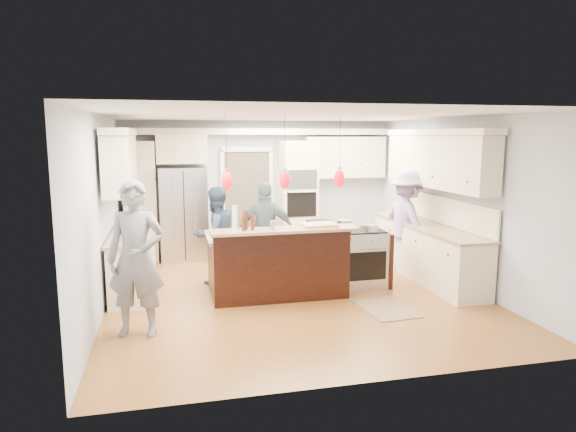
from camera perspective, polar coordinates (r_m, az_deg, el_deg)
name	(u,v)px	position (r m, az deg, el deg)	size (l,w,h in m)	color
ground_plane	(293,293)	(8.03, 0.58, -8.52)	(6.00, 6.00, 0.00)	#A16F2C
room_shell	(293,175)	(7.68, 0.60, 4.53)	(5.54, 6.04, 2.72)	#B2BCC6
refrigerator	(184,214)	(10.19, -11.51, 0.27)	(0.90, 0.70, 1.80)	#B7B7BC
oven_column	(298,197)	(10.50, 1.09, 2.09)	(0.72, 0.69, 2.30)	beige
back_upper_cabinets	(224,173)	(10.28, -7.17, 4.78)	(5.30, 0.61, 2.54)	beige
right_counter_run	(430,217)	(8.94, 15.52, -0.09)	(0.64, 3.10, 2.51)	beige
left_cabinets	(129,223)	(8.37, -17.27, -0.77)	(0.64, 2.30, 2.51)	beige
kitchen_island	(277,262)	(7.91, -1.27, -5.13)	(2.10, 1.46, 1.12)	black
island_range	(361,258)	(8.38, 8.09, -4.61)	(0.82, 0.71, 0.92)	#B7B7BC
pendant_lights	(285,180)	(7.12, -0.38, 4.07)	(1.75, 0.15, 1.03)	black
person_bar_end	(136,259)	(6.43, -16.53, -4.58)	(0.69, 0.45, 1.90)	slate
person_far_left	(216,235)	(8.47, -8.05, -2.12)	(0.77, 0.60, 1.59)	#293B51
person_far_right	(266,231)	(8.58, -2.43, -1.69)	(0.97, 0.40, 1.65)	#496167
person_range_side	(407,221)	(9.26, 13.10, -0.57)	(1.18, 0.68, 1.82)	#9E8EBF
floor_rug	(387,308)	(7.45, 10.89, -10.06)	(0.65, 0.94, 0.01)	#957251
water_bottle	(235,218)	(7.11, -5.89, -0.19)	(0.08, 0.08, 0.34)	silver
beer_bottle_a	(253,222)	(7.07, -3.96, -0.71)	(0.05, 0.05, 0.22)	#46210C
beer_bottle_b	(243,223)	(7.02, -4.98, -0.79)	(0.05, 0.05, 0.22)	#46210C
beer_bottle_c	(245,220)	(7.10, -4.78, -0.44)	(0.07, 0.07, 0.27)	#46210C
drink_can	(272,226)	(7.03, -1.74, -1.08)	(0.07, 0.07, 0.13)	#B7B7BC
cutting_board	(319,225)	(7.39, 3.48, -0.98)	(0.49, 0.35, 0.04)	#DEAE66
pot_large	(344,224)	(8.30, 6.28, -0.93)	(0.25, 0.25, 0.15)	#B7B7BC
pot_small	(372,228)	(8.17, 9.29, -1.31)	(0.20, 0.20, 0.10)	#B7B7BC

